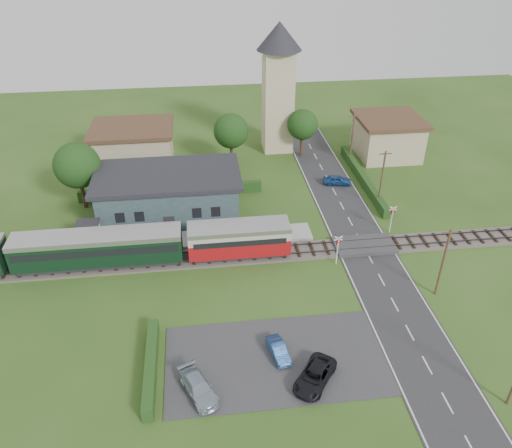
{
  "coord_description": "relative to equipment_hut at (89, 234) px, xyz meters",
  "views": [
    {
      "loc": [
        -6.34,
        -38.71,
        29.74
      ],
      "look_at": [
        -1.04,
        4.0,
        2.44
      ],
      "focal_mm": 35.0,
      "sensor_mm": 36.0,
      "label": 1
    }
  ],
  "objects": [
    {
      "name": "ground",
      "position": [
        18.0,
        -5.2,
        -1.75
      ],
      "size": [
        120.0,
        120.0,
        0.0
      ],
      "primitive_type": "plane",
      "color": "#2D4C19"
    },
    {
      "name": "platform",
      "position": [
        8.0,
        0.0,
        -1.52
      ],
      "size": [
        30.0,
        3.0,
        0.45
      ],
      "primitive_type": "cube",
      "color": "gray",
      "rests_on": "ground"
    },
    {
      "name": "utility_pole_b",
      "position": [
        32.2,
        -11.2,
        1.88
      ],
      "size": [
        1.4,
        0.22,
        7.0
      ],
      "color": "#473321",
      "rests_on": "ground"
    },
    {
      "name": "utility_pole_d",
      "position": [
        32.2,
        16.8,
        1.88
      ],
      "size": [
        1.4,
        0.22,
        7.0
      ],
      "color": "#473321",
      "rests_on": "ground"
    },
    {
      "name": "tree_c",
      "position": [
        26.0,
        19.8,
        2.91
      ],
      "size": [
        4.2,
        4.2,
        6.78
      ],
      "color": "#332316",
      "rests_on": "ground"
    },
    {
      "name": "tree_b",
      "position": [
        16.0,
        17.8,
        3.27
      ],
      "size": [
        4.6,
        4.6,
        7.34
      ],
      "color": "#332316",
      "rests_on": "ground"
    },
    {
      "name": "utility_pole_c",
      "position": [
        32.2,
        4.8,
        1.88
      ],
      "size": [
        1.4,
        0.22,
        7.0
      ],
      "color": "#473321",
      "rests_on": "ground"
    },
    {
      "name": "car_on_road",
      "position": [
        28.8,
        10.68,
        -1.1
      ],
      "size": [
        3.74,
        2.12,
        1.2
      ],
      "primitive_type": "imported",
      "rotation": [
        0.0,
        0.0,
        1.36
      ],
      "color": "navy",
      "rests_on": "road"
    },
    {
      "name": "tree_a",
      "position": [
        -2.0,
        8.8,
        3.63
      ],
      "size": [
        5.2,
        5.2,
        8.0
      ],
      "color": "#332316",
      "rests_on": "ground"
    },
    {
      "name": "house_west",
      "position": [
        3.0,
        19.8,
        1.04
      ],
      "size": [
        10.8,
        8.8,
        5.5
      ],
      "color": "tan",
      "rests_on": "ground"
    },
    {
      "name": "crossing_signal_near",
      "position": [
        24.4,
        -5.61,
        0.39
      ],
      "size": [
        0.84,
        0.28,
        3.28
      ],
      "color": "silver",
      "rests_on": "ground"
    },
    {
      "name": "pedestrian_far",
      "position": [
        3.98,
        -0.18,
        -0.46
      ],
      "size": [
        0.76,
        0.9,
        1.67
      ],
      "primitive_type": "imported",
      "rotation": [
        0.0,
        0.0,
        1.73
      ],
      "color": "gray",
      "rests_on": "platform"
    },
    {
      "name": "streetlamp_west",
      "position": [
        -4.0,
        14.8,
        1.29
      ],
      "size": [
        0.3,
        0.3,
        5.15
      ],
      "color": "#3F3F47",
      "rests_on": "ground"
    },
    {
      "name": "station_building",
      "position": [
        8.0,
        5.79,
        0.95
      ],
      "size": [
        16.0,
        9.0,
        5.3
      ],
      "color": "#2B3F47",
      "rests_on": "ground"
    },
    {
      "name": "streetlamp_east",
      "position": [
        34.0,
        21.8,
        1.29
      ],
      "size": [
        0.3,
        0.3,
        5.15
      ],
      "color": "#3F3F47",
      "rests_on": "ground"
    },
    {
      "name": "house_east",
      "position": [
        38.0,
        18.8,
        1.05
      ],
      "size": [
        8.8,
        8.8,
        5.5
      ],
      "color": "tan",
      "rests_on": "ground"
    },
    {
      "name": "hedge_station",
      "position": [
        8.0,
        10.3,
        -1.1
      ],
      "size": [
        22.0,
        0.8,
        1.3
      ],
      "primitive_type": "cube",
      "color": "#193814",
      "rests_on": "ground"
    },
    {
      "name": "pedestrian_near",
      "position": [
        16.65,
        -0.8,
        -0.45
      ],
      "size": [
        0.69,
        0.53,
        1.69
      ],
      "primitive_type": "imported",
      "rotation": [
        0.0,
        0.0,
        2.93
      ],
      "color": "gray",
      "rests_on": "platform"
    },
    {
      "name": "car_park_dark",
      "position": [
        19.02,
        -19.7,
        -1.06
      ],
      "size": [
        4.22,
        4.7,
        1.21
      ],
      "primitive_type": "imported",
      "rotation": [
        0.0,
        0.0,
        -0.64
      ],
      "color": "black",
      "rests_on": "car_park"
    },
    {
      "name": "train",
      "position": [
        -1.76,
        -3.2,
        0.43
      ],
      "size": [
        43.2,
        2.9,
        3.4
      ],
      "color": "#232328",
      "rests_on": "ground"
    },
    {
      "name": "road",
      "position": [
        28.0,
        -5.2,
        -1.72
      ],
      "size": [
        6.0,
        70.0,
        0.05
      ],
      "primitive_type": "cube",
      "color": "#28282B",
      "rests_on": "ground"
    },
    {
      "name": "hedge_roadside",
      "position": [
        32.2,
        10.8,
        -1.15
      ],
      "size": [
        0.8,
        18.0,
        1.2
      ],
      "primitive_type": "cube",
      "color": "#193814",
      "rests_on": "ground"
    },
    {
      "name": "crossing_deck",
      "position": [
        28.0,
        -3.2,
        -1.52
      ],
      "size": [
        6.2,
        3.4,
        0.45
      ],
      "primitive_type": "cube",
      "color": "#333335",
      "rests_on": "ground"
    },
    {
      "name": "church_tower",
      "position": [
        23.0,
        22.8,
        8.48
      ],
      "size": [
        6.0,
        6.0,
        17.6
      ],
      "color": "#C6B48F",
      "rests_on": "ground"
    },
    {
      "name": "car_park_silver",
      "position": [
        10.5,
        -19.7,
        -1.06
      ],
      "size": [
        3.29,
        4.53,
        1.22
      ],
      "primitive_type": "imported",
      "rotation": [
        0.0,
        0.0,
        0.43
      ],
      "color": "#97A7B6",
      "rests_on": "car_park"
    },
    {
      "name": "car_park_blue",
      "position": [
        16.78,
        -16.77,
        -1.15
      ],
      "size": [
        1.7,
        3.3,
        1.04
      ],
      "primitive_type": "imported",
      "rotation": [
        0.0,
        0.0,
        0.2
      ],
      "color": "#244E8E",
      "rests_on": "car_park"
    },
    {
      "name": "hedge_carpark",
      "position": [
        7.0,
        -17.2,
        -1.15
      ],
      "size": [
        0.8,
        9.0,
        1.2
      ],
      "primitive_type": "cube",
      "color": "#193814",
      "rests_on": "ground"
    },
    {
      "name": "crossing_signal_far",
      "position": [
        31.6,
        -0.81,
        0.39
      ],
      "size": [
        0.84,
        0.28,
        3.28
      ],
      "color": "silver",
      "rests_on": "ground"
    },
    {
      "name": "car_park",
      "position": [
        16.5,
        -17.2,
        -1.71
      ],
      "size": [
        17.0,
        9.0,
        0.08
      ],
      "primitive_type": "cube",
      "color": "#333335",
      "rests_on": "ground"
    },
    {
      "name": "railway_track",
      "position": [
        18.0,
        -3.2,
        -1.64
      ],
      "size": [
        76.0,
        3.2,
        0.49
      ],
      "color": "#4C443D",
      "rests_on": "ground"
    },
    {
      "name": "equipment_hut",
      "position": [
        0.0,
        0.0,
        0.0
      ],
      "size": [
        2.3,
        2.3,
        2.55
      ],
      "color": "#C6B48F",
      "rests_on": "platform"
    }
  ]
}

